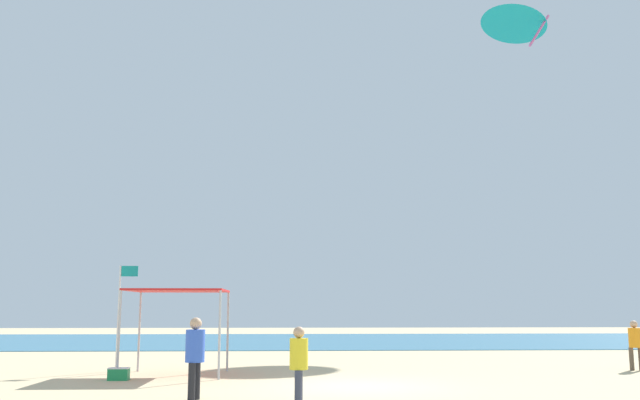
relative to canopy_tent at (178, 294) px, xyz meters
The scene contains 9 objects.
ground 6.62m from the canopy_tent, 31.84° to the right, with size 110.00×110.00×0.10m, color #D1BA8C.
ocean_strip 23.29m from the canopy_tent, 77.00° to the left, with size 110.00×21.55×0.03m, color teal.
canopy_tent is the anchor object (origin of this frame).
person_near_tent 7.85m from the canopy_tent, 61.70° to the right, with size 0.39×0.44×1.63m.
person_leftmost 15.03m from the canopy_tent, ahead, with size 0.43×0.38×1.62m.
person_central 6.09m from the canopy_tent, 76.92° to the right, with size 0.43×0.48×1.81m.
banner_flag 2.56m from the canopy_tent, 145.69° to the left, with size 0.61×0.06×3.42m.
cooler_box 3.00m from the canopy_tent, 134.99° to the right, with size 0.57×0.37×0.35m.
kite_delta_teal 30.63m from the canopy_tent, 45.88° to the left, with size 5.70×5.69×3.54m.
Camera 1 is at (-1.79, -18.11, 2.01)m, focal length 37.87 mm.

